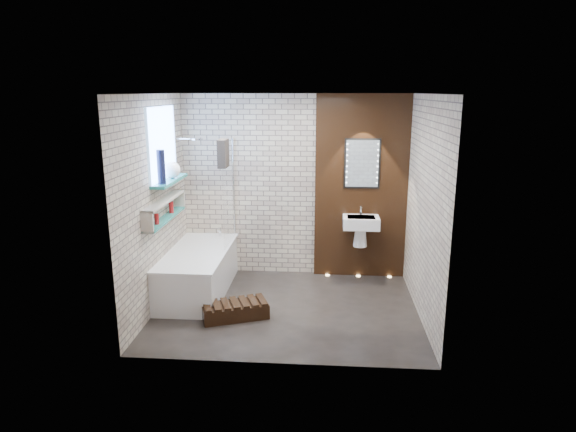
# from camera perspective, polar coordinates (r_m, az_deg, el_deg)

# --- Properties ---
(ground) EXTENTS (3.20, 3.20, 0.00)m
(ground) POSITION_cam_1_polar(r_m,az_deg,el_deg) (6.36, -0.11, -10.43)
(ground) COLOR black
(ground) RESTS_ON ground
(room_shell) EXTENTS (3.24, 3.20, 2.60)m
(room_shell) POSITION_cam_1_polar(r_m,az_deg,el_deg) (5.94, -0.11, 1.05)
(room_shell) COLOR gray
(room_shell) RESTS_ON ground
(walnut_panel) EXTENTS (1.30, 0.06, 2.60)m
(walnut_panel) POSITION_cam_1_polar(r_m,az_deg,el_deg) (7.19, 8.28, 3.17)
(walnut_panel) COLOR black
(walnut_panel) RESTS_ON ground
(clerestory_window) EXTENTS (0.18, 1.00, 0.94)m
(clerestory_window) POSITION_cam_1_polar(r_m,az_deg,el_deg) (6.49, -13.91, 7.13)
(clerestory_window) COLOR #7FADE0
(clerestory_window) RESTS_ON room_shell
(display_niche) EXTENTS (0.14, 1.30, 0.26)m
(display_niche) POSITION_cam_1_polar(r_m,az_deg,el_deg) (6.41, -13.76, 0.69)
(display_niche) COLOR #227F7A
(display_niche) RESTS_ON room_shell
(bathtub) EXTENTS (0.79, 1.74, 0.70)m
(bathtub) POSITION_cam_1_polar(r_m,az_deg,el_deg) (6.86, -10.12, -6.18)
(bathtub) COLOR white
(bathtub) RESTS_ON ground
(bath_screen) EXTENTS (0.01, 0.78, 1.40)m
(bath_screen) POSITION_cam_1_polar(r_m,az_deg,el_deg) (6.93, -6.72, 2.65)
(bath_screen) COLOR white
(bath_screen) RESTS_ON bathtub
(towel) EXTENTS (0.11, 0.28, 0.36)m
(towel) POSITION_cam_1_polar(r_m,az_deg,el_deg) (6.56, -7.35, 7.04)
(towel) COLOR black
(towel) RESTS_ON bath_screen
(shower_head) EXTENTS (0.18, 0.18, 0.02)m
(shower_head) POSITION_cam_1_polar(r_m,az_deg,el_deg) (6.98, -10.30, 8.58)
(shower_head) COLOR silver
(shower_head) RESTS_ON room_shell
(washbasin) EXTENTS (0.50, 0.36, 0.58)m
(washbasin) POSITION_cam_1_polar(r_m,az_deg,el_deg) (7.11, 8.24, -1.17)
(washbasin) COLOR white
(washbasin) RESTS_ON walnut_panel
(led_mirror) EXTENTS (0.50, 0.02, 0.70)m
(led_mirror) POSITION_cam_1_polar(r_m,az_deg,el_deg) (7.09, 8.40, 5.89)
(led_mirror) COLOR black
(led_mirror) RESTS_ON walnut_panel
(walnut_step) EXTENTS (0.84, 0.60, 0.17)m
(walnut_step) POSITION_cam_1_polar(r_m,az_deg,el_deg) (6.13, -6.03, -10.62)
(walnut_step) COLOR black
(walnut_step) RESTS_ON ground
(niche_bottles) EXTENTS (0.06, 0.63, 0.15)m
(niche_bottles) POSITION_cam_1_polar(r_m,az_deg,el_deg) (6.43, -13.70, 0.45)
(niche_bottles) COLOR maroon
(niche_bottles) RESTS_ON display_niche
(sill_vases) EXTENTS (0.21, 0.57, 0.41)m
(sill_vases) POSITION_cam_1_polar(r_m,az_deg,el_deg) (6.46, -13.32, 5.20)
(sill_vases) COLOR black
(sill_vases) RESTS_ON clerestory_window
(floor_uplights) EXTENTS (0.96, 0.06, 0.01)m
(floor_uplights) POSITION_cam_1_polar(r_m,az_deg,el_deg) (7.47, 7.97, -6.73)
(floor_uplights) COLOR #FFD899
(floor_uplights) RESTS_ON ground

